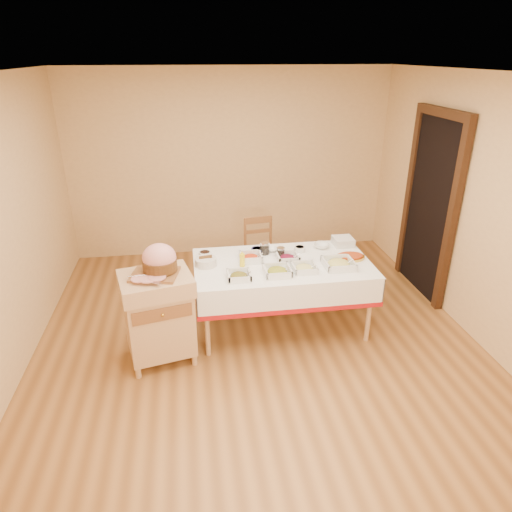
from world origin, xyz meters
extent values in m
plane|color=#96602E|center=(0.00, 0.00, 0.00)|extent=(5.00, 5.00, 0.00)
plane|color=white|center=(0.00, 0.00, 2.60)|extent=(5.00, 5.00, 0.00)
plane|color=tan|center=(0.00, 2.50, 1.30)|extent=(4.50, 0.00, 4.50)
plane|color=tan|center=(0.00, -2.50, 1.30)|extent=(4.50, 0.00, 4.50)
plane|color=tan|center=(2.25, 0.00, 1.30)|extent=(0.00, 5.00, 5.00)
cube|color=black|center=(2.21, 0.90, 1.05)|extent=(0.06, 0.90, 2.10)
cube|color=#351E11|center=(2.19, 0.40, 1.05)|extent=(0.08, 0.10, 2.10)
cube|color=#351E11|center=(2.19, 1.40, 1.05)|extent=(0.08, 0.10, 2.10)
cube|color=#351E11|center=(2.19, 0.90, 2.15)|extent=(0.08, 1.10, 0.10)
cube|color=tan|center=(0.30, 0.30, 0.73)|extent=(1.80, 1.00, 0.04)
cylinder|color=tan|center=(-0.52, -0.12, 0.35)|extent=(0.05, 0.05, 0.71)
cylinder|color=tan|center=(-0.52, 0.72, 0.35)|extent=(0.05, 0.05, 0.71)
cylinder|color=tan|center=(1.12, -0.12, 0.35)|extent=(0.05, 0.05, 0.71)
cylinder|color=tan|center=(1.12, 0.72, 0.35)|extent=(0.05, 0.05, 0.71)
cube|color=white|center=(0.30, 0.30, 0.76)|extent=(1.82, 1.02, 0.01)
cube|color=tan|center=(-0.97, -0.10, 0.43)|extent=(0.69, 0.61, 0.64)
cube|color=tan|center=(-0.97, -0.10, 0.82)|extent=(0.74, 0.66, 0.16)
cube|color=brown|center=(-0.97, -0.35, 0.64)|extent=(0.52, 0.13, 0.13)
sphere|color=gold|center=(-0.97, -0.36, 0.64)|extent=(0.03, 0.03, 0.03)
cylinder|color=tan|center=(-1.23, -0.31, 0.05)|extent=(0.05, 0.05, 0.11)
cylinder|color=tan|center=(-1.23, 0.11, 0.05)|extent=(0.05, 0.05, 0.11)
cylinder|color=tan|center=(-0.70, -0.31, 0.05)|extent=(0.05, 0.05, 0.11)
cylinder|color=tan|center=(-0.70, 0.11, 0.05)|extent=(0.05, 0.05, 0.11)
cube|color=brown|center=(0.24, 1.27, 0.43)|extent=(0.43, 0.42, 0.03)
cylinder|color=brown|center=(0.10, 1.08, 0.21)|extent=(0.03, 0.03, 0.42)
cylinder|color=brown|center=(0.06, 1.42, 0.21)|extent=(0.03, 0.03, 0.42)
cylinder|color=brown|center=(0.43, 1.12, 0.21)|extent=(0.03, 0.03, 0.42)
cylinder|color=brown|center=(0.39, 1.46, 0.21)|extent=(0.03, 0.03, 0.42)
cylinder|color=brown|center=(0.06, 1.42, 0.64)|extent=(0.03, 0.03, 0.45)
cylinder|color=brown|center=(0.39, 1.46, 0.64)|extent=(0.03, 0.03, 0.45)
cube|color=brown|center=(0.22, 1.44, 0.83)|extent=(0.36, 0.07, 0.08)
cube|color=brown|center=(-0.97, -0.10, 0.92)|extent=(0.41, 0.33, 0.03)
ellipsoid|color=#DC908E|center=(-0.91, -0.06, 1.06)|extent=(0.31, 0.28, 0.26)
cylinder|color=#502F12|center=(-0.91, -0.06, 0.99)|extent=(0.31, 0.31, 0.10)
cube|color=silver|center=(-1.02, -0.26, 0.94)|extent=(0.26, 0.11, 0.00)
cylinder|color=silver|center=(-1.05, -0.15, 0.94)|extent=(0.30, 0.09, 0.01)
cube|color=silver|center=(-0.19, 0.01, 0.77)|extent=(0.22, 0.22, 0.01)
ellipsoid|color=#9F3412|center=(-0.19, 0.01, 0.79)|extent=(0.17, 0.17, 0.06)
cylinder|color=silver|center=(-0.14, -0.02, 0.79)|extent=(0.13, 0.01, 0.10)
cube|color=silver|center=(0.20, 0.04, 0.77)|extent=(0.26, 0.26, 0.01)
ellipsoid|color=orange|center=(0.20, 0.04, 0.79)|extent=(0.20, 0.20, 0.07)
cylinder|color=silver|center=(0.25, 0.02, 0.79)|extent=(0.14, 0.01, 0.10)
cube|color=silver|center=(0.48, 0.08, 0.77)|extent=(0.23, 0.23, 0.01)
ellipsoid|color=#DAD774|center=(0.48, 0.08, 0.79)|extent=(0.18, 0.18, 0.06)
cylinder|color=silver|center=(0.53, 0.06, 0.79)|extent=(0.13, 0.01, 0.09)
cube|color=silver|center=(0.84, 0.11, 0.77)|extent=(0.30, 0.30, 0.02)
ellipsoid|color=#D1CC63|center=(0.84, 0.11, 0.80)|extent=(0.22, 0.22, 0.08)
cylinder|color=silver|center=(0.90, 0.08, 0.80)|extent=(0.15, 0.01, 0.11)
cube|color=silver|center=(-0.02, 0.40, 0.77)|extent=(0.22, 0.22, 0.02)
ellipsoid|color=red|center=(-0.02, 0.40, 0.79)|extent=(0.17, 0.17, 0.06)
cylinder|color=silver|center=(0.03, 0.38, 0.80)|extent=(0.15, 0.01, 0.11)
cube|color=silver|center=(0.36, 0.34, 0.77)|extent=(0.22, 0.22, 0.02)
ellipsoid|color=#5A0B24|center=(0.36, 0.34, 0.79)|extent=(0.17, 0.17, 0.06)
cylinder|color=silver|center=(0.41, 0.32, 0.80)|extent=(0.15, 0.01, 0.11)
cylinder|color=silver|center=(-0.49, 0.56, 0.79)|extent=(0.13, 0.13, 0.06)
cylinder|color=black|center=(-0.49, 0.56, 0.81)|extent=(0.10, 0.10, 0.02)
cylinder|color=navy|center=(0.08, 0.58, 0.79)|extent=(0.13, 0.13, 0.06)
cylinder|color=#5A0B24|center=(0.08, 0.58, 0.81)|extent=(0.11, 0.11, 0.02)
cylinder|color=silver|center=(0.54, 0.55, 0.79)|extent=(0.12, 0.12, 0.06)
cylinder|color=red|center=(0.54, 0.55, 0.81)|extent=(0.09, 0.09, 0.02)
imported|color=silver|center=(0.26, 0.62, 0.78)|extent=(0.17, 0.17, 0.03)
imported|color=silver|center=(0.81, 0.61, 0.79)|extent=(0.19, 0.19, 0.05)
cylinder|color=silver|center=(0.16, 0.55, 0.82)|extent=(0.10, 0.10, 0.12)
cylinder|color=silver|center=(0.16, 0.55, 0.89)|extent=(0.11, 0.11, 0.01)
cylinder|color=black|center=(0.16, 0.55, 0.80)|extent=(0.08, 0.08, 0.09)
cylinder|color=silver|center=(0.31, 0.44, 0.81)|extent=(0.08, 0.08, 0.10)
cylinder|color=silver|center=(0.31, 0.44, 0.86)|extent=(0.09, 0.09, 0.01)
cylinder|color=black|center=(0.31, 0.44, 0.80)|extent=(0.07, 0.07, 0.07)
cylinder|color=yellow|center=(-0.12, 0.28, 0.83)|extent=(0.05, 0.05, 0.13)
cone|color=yellow|center=(-0.12, 0.28, 0.91)|extent=(0.03, 0.03, 0.03)
cylinder|color=silver|center=(-0.49, 0.35, 0.80)|extent=(0.22, 0.22, 0.08)
cube|color=silver|center=(1.07, 0.65, 0.77)|extent=(0.21, 0.21, 0.01)
cube|color=silver|center=(1.07, 0.65, 0.78)|extent=(0.21, 0.21, 0.01)
cube|color=silver|center=(1.07, 0.65, 0.79)|extent=(0.21, 0.21, 0.01)
cube|color=silver|center=(1.07, 0.65, 0.81)|extent=(0.21, 0.21, 0.01)
cube|color=silver|center=(1.07, 0.65, 0.82)|extent=(0.21, 0.21, 0.01)
cube|color=silver|center=(1.07, 0.65, 0.83)|extent=(0.21, 0.21, 0.01)
cube|color=silver|center=(1.07, 0.65, 0.85)|extent=(0.21, 0.21, 0.01)
ellipsoid|color=gold|center=(1.03, 0.29, 0.77)|extent=(0.31, 0.22, 0.03)
ellipsoid|color=#AD3B12|center=(1.03, 0.29, 0.78)|extent=(0.27, 0.19, 0.03)
camera|label=1|loc=(-0.62, -3.88, 2.75)|focal=32.00mm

